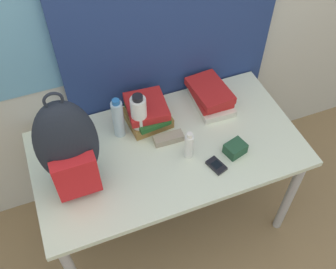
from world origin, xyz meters
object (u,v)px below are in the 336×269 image
at_px(camera_pouch, 235,149).
at_px(water_bottle, 118,118).
at_px(sunglasses_case, 168,138).
at_px(sunscreen_bottle, 189,146).
at_px(cell_phone, 216,165).
at_px(book_stack_center, 210,96).
at_px(backpack, 68,148).
at_px(sports_bottle, 139,116).
at_px(book_stack_left, 147,113).

bearing_deg(camera_pouch, water_bottle, 146.83).
bearing_deg(water_bottle, sunglasses_case, -31.98).
relative_size(sunscreen_bottle, cell_phone, 1.53).
distance_m(book_stack_center, sunscreen_bottle, 0.38).
bearing_deg(sunglasses_case, water_bottle, 148.02).
bearing_deg(backpack, cell_phone, -14.86).
relative_size(sports_bottle, cell_phone, 2.40).
bearing_deg(backpack, sunglasses_case, 7.63).
height_order(book_stack_center, sports_bottle, sports_bottle).
xyz_separation_m(sunscreen_bottle, camera_pouch, (0.22, -0.06, -0.05)).
xyz_separation_m(water_bottle, sunglasses_case, (0.21, -0.13, -0.10)).
distance_m(book_stack_left, sunglasses_case, 0.18).
bearing_deg(book_stack_left, sunscreen_bottle, -68.85).
bearing_deg(water_bottle, book_stack_left, 11.06).
relative_size(book_stack_left, book_stack_center, 0.87).
bearing_deg(sunscreen_bottle, backpack, 173.76).
height_order(backpack, sunglasses_case, backpack).
bearing_deg(sunglasses_case, camera_pouch, -34.07).
xyz_separation_m(water_bottle, sports_bottle, (0.10, -0.03, 0.01)).
distance_m(backpack, sunglasses_case, 0.53).
bearing_deg(sports_bottle, water_bottle, 163.48).
height_order(book_stack_left, sunscreen_bottle, sunscreen_bottle).
relative_size(sports_bottle, sunscreen_bottle, 1.57).
bearing_deg(camera_pouch, sunscreen_bottle, 163.64).
xyz_separation_m(backpack, camera_pouch, (0.75, -0.12, -0.21)).
distance_m(book_stack_center, cell_phone, 0.43).
relative_size(backpack, cell_phone, 5.10).
height_order(water_bottle, sports_bottle, sports_bottle).
height_order(backpack, cell_phone, backpack).
xyz_separation_m(backpack, sunscreen_bottle, (0.53, -0.06, -0.16)).
relative_size(book_stack_center, sunglasses_case, 1.88).
relative_size(book_stack_center, sunscreen_bottle, 1.74).
bearing_deg(water_bottle, cell_phone, -44.74).
relative_size(book_stack_left, camera_pouch, 2.19).
bearing_deg(sports_bottle, book_stack_left, 45.15).
height_order(backpack, book_stack_center, backpack).
relative_size(book_stack_left, cell_phone, 2.32).
xyz_separation_m(water_bottle, camera_pouch, (0.49, -0.32, -0.08)).
bearing_deg(backpack, sunscreen_bottle, -6.24).
distance_m(water_bottle, sunglasses_case, 0.27).
height_order(sports_bottle, sunglasses_case, sports_bottle).
distance_m(book_stack_center, sunglasses_case, 0.35).
distance_m(sunglasses_case, camera_pouch, 0.33).
distance_m(book_stack_left, water_bottle, 0.17).
bearing_deg(cell_phone, camera_pouch, 20.31).
relative_size(backpack, sunglasses_case, 3.60).
relative_size(sunscreen_bottle, sunglasses_case, 1.08).
relative_size(sports_bottle, sunglasses_case, 1.70).
height_order(book_stack_center, water_bottle, water_bottle).
distance_m(book_stack_center, water_bottle, 0.52).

